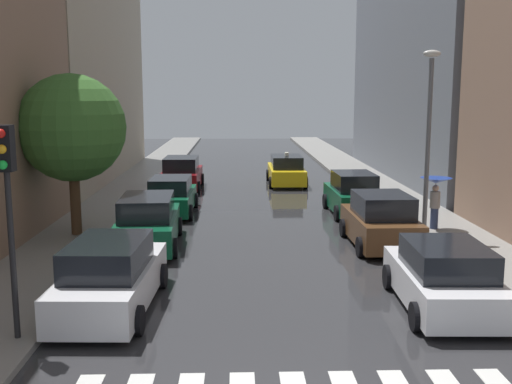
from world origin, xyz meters
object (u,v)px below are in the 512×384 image
at_px(parked_car_left_second, 148,223).
at_px(taxi_midroad, 286,171).
at_px(parked_car_left_fourth, 182,174).
at_px(parked_car_right_second, 381,222).
at_px(parked_car_right_nearest, 444,278).
at_px(pedestrian_foreground, 436,190).
at_px(parked_car_left_nearest, 111,277).
at_px(street_tree_left, 72,128).
at_px(lamp_post_right, 429,129).
at_px(traffic_light_left_corner, 7,185).
at_px(parked_car_right_third, 353,195).
at_px(parked_car_left_third, 171,197).

bearing_deg(parked_car_left_second, taxi_midroad, -25.02).
distance_m(parked_car_left_second, taxi_midroad, 14.88).
bearing_deg(parked_car_left_fourth, parked_car_right_second, -147.41).
relative_size(parked_car_right_nearest, pedestrian_foreground, 2.33).
distance_m(parked_car_left_nearest, parked_car_left_fourth, 18.04).
height_order(taxi_midroad, street_tree_left, street_tree_left).
xyz_separation_m(street_tree_left, lamp_post_right, (12.17, -0.56, -0.03)).
xyz_separation_m(street_tree_left, traffic_light_left_corner, (1.17, -9.21, -0.58)).
xyz_separation_m(parked_car_left_second, parked_car_right_third, (7.82, 5.19, 0.02)).
bearing_deg(taxi_midroad, street_tree_left, 146.13).
bearing_deg(parked_car_left_nearest, parked_car_left_third, 1.45).
height_order(parked_car_right_third, taxi_midroad, taxi_midroad).
bearing_deg(street_tree_left, taxi_midroad, 55.95).
bearing_deg(parked_car_left_fourth, traffic_light_left_corner, 176.11).
bearing_deg(parked_car_left_third, parked_car_left_nearest, 179.86).
xyz_separation_m(parked_car_left_nearest, lamp_post_right, (9.49, 6.67, 3.04)).
distance_m(taxi_midroad, lamp_post_right, 13.88).
relative_size(parked_car_right_second, traffic_light_left_corner, 0.97).
height_order(parked_car_right_second, lamp_post_right, lamp_post_right).
distance_m(parked_car_left_fourth, parked_car_right_second, 14.50).
distance_m(pedestrian_foreground, lamp_post_right, 2.56).
distance_m(parked_car_right_third, lamp_post_right, 5.62).
xyz_separation_m(parked_car_left_nearest, traffic_light_left_corner, (-1.51, -1.99, 2.49)).
relative_size(parked_car_left_second, parked_car_right_nearest, 1.10).
relative_size(parked_car_left_fourth, traffic_light_left_corner, 1.05).
distance_m(parked_car_left_fourth, parked_car_right_third, 10.41).
distance_m(parked_car_left_second, street_tree_left, 4.28).
distance_m(parked_car_right_nearest, parked_car_right_third, 11.31).
bearing_deg(lamp_post_right, parked_car_left_second, -175.50).
height_order(parked_car_left_third, parked_car_right_third, parked_car_right_third).
distance_m(parked_car_left_second, parked_car_right_third, 9.39).
relative_size(parked_car_left_nearest, parked_car_right_second, 1.17).
xyz_separation_m(parked_car_left_fourth, pedestrian_foreground, (10.12, -10.37, 0.77)).
bearing_deg(parked_car_left_third, street_tree_left, 146.68).
height_order(parked_car_left_nearest, parked_car_left_second, parked_car_left_second).
bearing_deg(parked_car_left_fourth, street_tree_left, 166.38).
relative_size(parked_car_left_third, pedestrian_foreground, 2.26).
bearing_deg(taxi_midroad, lamp_post_right, -163.65).
distance_m(street_tree_left, traffic_light_left_corner, 9.31).
height_order(taxi_midroad, pedestrian_foreground, pedestrian_foreground).
bearing_deg(parked_car_left_third, parked_car_left_fourth, 2.09).
xyz_separation_m(parked_car_right_second, pedestrian_foreground, (2.43, 1.92, 0.75)).
xyz_separation_m(parked_car_right_nearest, lamp_post_right, (1.66, 6.86, 3.08)).
bearing_deg(parked_car_left_second, parked_car_right_second, -93.75).
xyz_separation_m(parked_car_left_third, street_tree_left, (-2.88, -4.24, 3.12)).
bearing_deg(parked_car_left_third, lamp_post_right, -116.46).
height_order(parked_car_left_fourth, pedestrian_foreground, pedestrian_foreground).
height_order(parked_car_left_third, parked_car_left_fourth, parked_car_left_fourth).
height_order(parked_car_left_fourth, traffic_light_left_corner, traffic_light_left_corner).
height_order(parked_car_left_nearest, traffic_light_left_corner, traffic_light_left_corner).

